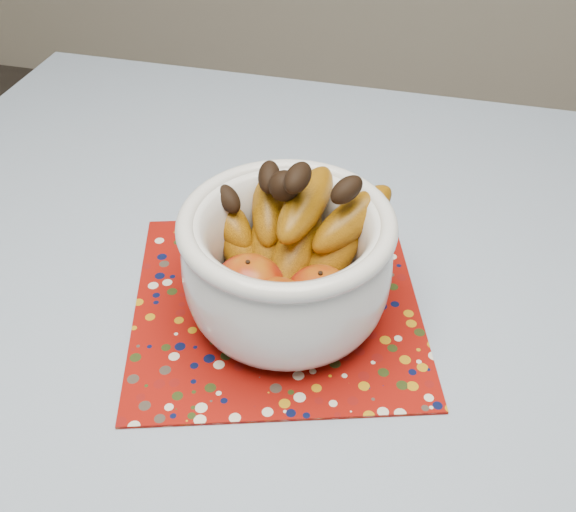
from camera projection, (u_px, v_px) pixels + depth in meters
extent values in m
cube|color=olive|center=(287.00, 364.00, 0.79)|extent=(1.20, 1.20, 0.04)
cylinder|color=olive|center=(119.00, 253.00, 1.52)|extent=(0.06, 0.06, 0.71)
cube|color=slate|center=(287.00, 349.00, 0.77)|extent=(1.32, 1.32, 0.01)
cube|color=maroon|center=(277.00, 304.00, 0.82)|extent=(0.43, 0.43, 0.00)
cylinder|color=silver|center=(287.00, 308.00, 0.80)|extent=(0.12, 0.12, 0.01)
cylinder|color=silver|center=(287.00, 301.00, 0.79)|extent=(0.17, 0.17, 0.01)
torus|color=silver|center=(287.00, 223.00, 0.71)|extent=(0.24, 0.24, 0.02)
ellipsoid|color=#740604|center=(249.00, 288.00, 0.74)|extent=(0.08, 0.08, 0.07)
ellipsoid|color=#740604|center=(319.00, 297.00, 0.74)|extent=(0.08, 0.08, 0.07)
ellipsoid|color=#740604|center=(277.00, 311.00, 0.72)|extent=(0.08, 0.08, 0.07)
sphere|color=black|center=(284.00, 186.00, 0.74)|extent=(0.03, 0.03, 0.03)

